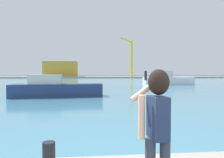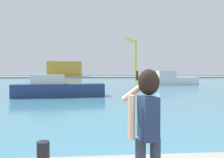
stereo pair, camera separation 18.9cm
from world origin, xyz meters
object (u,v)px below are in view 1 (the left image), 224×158
warehouse_left (61,69)px  port_crane (130,54)px  person_photographer (157,120)px  boat_moored (55,89)px  boat_moored_2 (168,80)px  harbor_bollard (49,154)px

warehouse_left → port_crane: size_ratio=0.91×
port_crane → person_photographer: bearing=-100.1°
person_photographer → boat_moored: 17.16m
port_crane → warehouse_left: bearing=169.9°
boat_moored_2 → port_crane: 54.80m
person_photographer → port_crane: size_ratio=0.11×
boat_moored_2 → port_crane: port_crane is taller
person_photographer → harbor_bollard: size_ratio=3.97×
harbor_bollard → person_photographer: bearing=-35.6°
warehouse_left → boat_moored: bearing=-82.3°
boat_moored → port_crane: size_ratio=0.51×
warehouse_left → port_crane: (29.96, -5.33, 6.54)m
person_photographer → boat_moored_2: boat_moored_2 is taller
boat_moored → boat_moored_2: 23.50m
person_photographer → warehouse_left: 93.77m
harbor_bollard → warehouse_left: 92.39m
person_photographer → warehouse_left: (-14.39, 92.63, 2.11)m
boat_moored → warehouse_left: size_ratio=0.57×
person_photographer → boat_moored: size_ratio=0.21×
harbor_bollard → boat_moored_2: size_ratio=0.05×
boat_moored → boat_moored_2: size_ratio=0.89×
harbor_bollard → warehouse_left: bearing=97.9°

